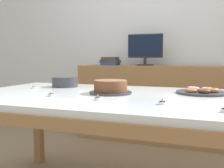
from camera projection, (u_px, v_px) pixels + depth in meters
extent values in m
cube|color=silver|center=(155.00, 35.00, 3.24)|extent=(8.00, 0.10, 2.60)
cube|color=silver|center=(105.00, 97.00, 1.61)|extent=(1.84, 1.06, 0.04)
cube|color=olive|center=(65.00, 123.00, 1.13)|extent=(1.87, 0.08, 0.06)
cube|color=olive|center=(127.00, 94.00, 2.09)|extent=(1.87, 0.08, 0.06)
cube|color=olive|center=(39.00, 126.00, 2.39)|extent=(0.07, 0.07, 0.71)
cube|color=olive|center=(149.00, 103.00, 3.04)|extent=(1.71, 0.44, 0.91)
cylinder|color=#262628|center=(145.00, 65.00, 3.02)|extent=(0.20, 0.20, 0.02)
cylinder|color=#262628|center=(145.00, 61.00, 3.01)|extent=(0.04, 0.04, 0.09)
cube|color=#262628|center=(145.00, 46.00, 2.99)|extent=(0.42, 0.02, 0.28)
cube|color=black|center=(145.00, 46.00, 2.98)|extent=(0.40, 0.00, 0.26)
cube|color=#23478C|center=(110.00, 64.00, 3.16)|extent=(0.21, 0.17, 0.03)
cube|color=#3F3838|center=(110.00, 61.00, 3.16)|extent=(0.24, 0.17, 0.04)
cube|color=#3F3838|center=(110.00, 58.00, 3.16)|extent=(0.19, 0.17, 0.04)
cylinder|color=#333338|center=(111.00, 93.00, 1.63)|extent=(0.28, 0.28, 0.01)
cylinder|color=brown|center=(111.00, 86.00, 1.63)|extent=(0.22, 0.22, 0.07)
cylinder|color=brown|center=(111.00, 81.00, 1.62)|extent=(0.21, 0.21, 0.01)
cylinder|color=#333338|center=(202.00, 92.00, 1.62)|extent=(0.33, 0.33, 0.01)
torus|color=#B27042|center=(213.00, 90.00, 1.59)|extent=(0.08, 0.08, 0.03)
torus|color=pink|center=(207.00, 89.00, 1.67)|extent=(0.07, 0.07, 0.02)
torus|color=pink|center=(193.00, 89.00, 1.67)|extent=(0.08, 0.08, 0.02)
torus|color=#B27042|center=(191.00, 90.00, 1.59)|extent=(0.07, 0.07, 0.02)
torus|color=brown|center=(204.00, 91.00, 1.55)|extent=(0.08, 0.08, 0.02)
cylinder|color=#333338|center=(65.00, 86.00, 2.03)|extent=(0.21, 0.21, 0.01)
cylinder|color=#333338|center=(65.00, 85.00, 2.03)|extent=(0.21, 0.21, 0.01)
cylinder|color=#333338|center=(65.00, 84.00, 2.03)|extent=(0.21, 0.21, 0.01)
cylinder|color=#333338|center=(65.00, 82.00, 2.03)|extent=(0.21, 0.21, 0.01)
cylinder|color=#333338|center=(65.00, 81.00, 2.03)|extent=(0.21, 0.21, 0.01)
cylinder|color=#333338|center=(65.00, 80.00, 2.03)|extent=(0.21, 0.21, 0.01)
cylinder|color=#333338|center=(65.00, 79.00, 2.02)|extent=(0.21, 0.21, 0.01)
cylinder|color=#333338|center=(65.00, 78.00, 2.02)|extent=(0.21, 0.21, 0.01)
cylinder|color=silver|center=(98.00, 99.00, 1.36)|extent=(0.04, 0.04, 0.02)
cylinder|color=white|center=(98.00, 98.00, 1.36)|extent=(0.03, 0.03, 0.00)
cone|color=#F9B74C|center=(98.00, 95.00, 1.36)|extent=(0.01, 0.01, 0.02)
cylinder|color=silver|center=(34.00, 87.00, 1.91)|extent=(0.04, 0.04, 0.02)
cylinder|color=white|center=(34.00, 87.00, 1.91)|extent=(0.03, 0.03, 0.00)
cone|color=#F9B74C|center=(34.00, 85.00, 1.90)|extent=(0.01, 0.01, 0.02)
cylinder|color=silver|center=(51.00, 95.00, 1.50)|extent=(0.04, 0.04, 0.02)
cylinder|color=white|center=(51.00, 94.00, 1.50)|extent=(0.03, 0.03, 0.00)
cone|color=#F9B74C|center=(51.00, 92.00, 1.50)|extent=(0.01, 0.01, 0.02)
cylinder|color=silver|center=(162.00, 103.00, 1.23)|extent=(0.04, 0.04, 0.02)
cylinder|color=white|center=(162.00, 102.00, 1.23)|extent=(0.03, 0.03, 0.00)
cone|color=#F9B74C|center=(163.00, 99.00, 1.23)|extent=(0.01, 0.01, 0.02)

